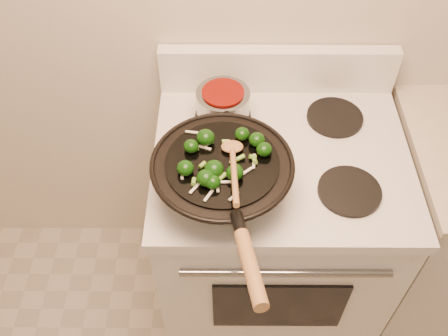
{
  "coord_description": "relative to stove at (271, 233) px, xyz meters",
  "views": [
    {
      "loc": [
        -0.37,
        0.16,
        2.05
      ],
      "look_at": [
        -0.37,
        1.02,
        1.02
      ],
      "focal_mm": 40.0,
      "sensor_mm": 36.0,
      "label": 1
    }
  ],
  "objects": [
    {
      "name": "stove",
      "position": [
        0.0,
        0.0,
        0.0
      ],
      "size": [
        0.78,
        0.67,
        1.08
      ],
      "color": "white",
      "rests_on": "ground"
    },
    {
      "name": "saucepan",
      "position": [
        -0.18,
        0.15,
        0.51
      ],
      "size": [
        0.17,
        0.27,
        0.1
      ],
      "color": "gray",
      "rests_on": "stove"
    },
    {
      "name": "wooden_spoon",
      "position": [
        -0.15,
        -0.18,
        0.61
      ],
      "size": [
        0.06,
        0.27,
        0.08
      ],
      "color": "#A26F3F",
      "rests_on": "wok"
    },
    {
      "name": "stirfry",
      "position": [
        -0.18,
        -0.16,
        0.6
      ],
      "size": [
        0.25,
        0.25,
        0.04
      ],
      "color": "black",
      "rests_on": "wok"
    },
    {
      "name": "wok",
      "position": [
        -0.18,
        -0.16,
        0.53
      ],
      "size": [
        0.39,
        0.64,
        0.2
      ],
      "color": "black",
      "rests_on": "stove"
    }
  ]
}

